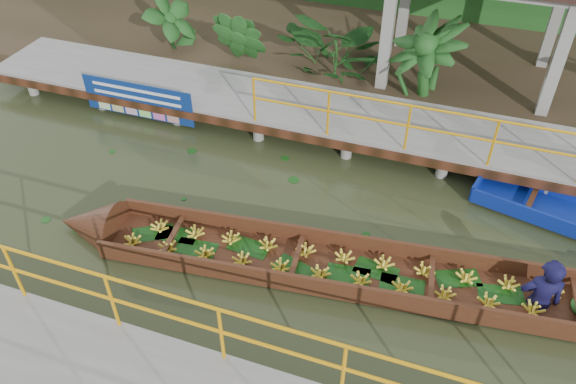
% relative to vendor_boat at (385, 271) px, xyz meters
% --- Properties ---
extents(ground, '(80.00, 80.00, 0.00)m').
position_rel_vendor_boat_xyz_m(ground, '(-2.47, 0.48, -0.26)').
color(ground, '#2B3319').
rests_on(ground, ground).
extents(land_strip, '(30.00, 8.00, 0.45)m').
position_rel_vendor_boat_xyz_m(land_strip, '(-2.47, 7.98, -0.03)').
color(land_strip, '#2E2417').
rests_on(land_strip, ground).
extents(far_dock, '(16.00, 2.06, 1.66)m').
position_rel_vendor_boat_xyz_m(far_dock, '(-2.45, 3.91, 0.22)').
color(far_dock, gray).
rests_on(far_dock, ground).
extents(vendor_boat, '(11.02, 2.27, 2.36)m').
position_rel_vendor_boat_xyz_m(vendor_boat, '(0.00, 0.00, 0.00)').
color(vendor_boat, '#3D1A10').
rests_on(vendor_boat, ground).
extents(blue_banner, '(2.73, 0.04, 0.85)m').
position_rel_vendor_boat_xyz_m(blue_banner, '(-6.29, 2.96, 0.30)').
color(blue_banner, navy).
rests_on(blue_banner, ground).
extents(tropical_plants, '(14.39, 1.39, 1.74)m').
position_rel_vendor_boat_xyz_m(tropical_plants, '(-0.60, 5.78, 1.06)').
color(tropical_plants, '#174014').
rests_on(tropical_plants, ground).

